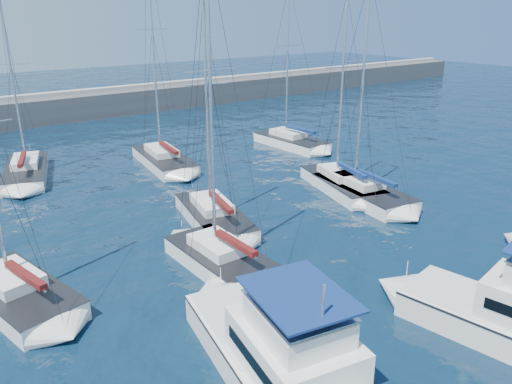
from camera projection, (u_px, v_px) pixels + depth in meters
ground at (389, 314)px, 22.15m from camera, size 220.00×220.00×0.00m
breakwater at (43, 113)px, 60.50m from camera, size 160.00×6.00×4.45m
motor_yacht_port_inner at (283, 358)px, 17.63m from camera, size 5.64×10.31×4.69m
sailboat_mid_a at (18, 294)px, 22.78m from camera, size 4.45×7.67×13.20m
sailboat_mid_b at (222, 259)px, 25.91m from camera, size 3.09×7.16×16.19m
sailboat_mid_c at (214, 216)px, 31.40m from camera, size 4.78×8.39×13.79m
sailboat_mid_d at (362, 192)px, 35.69m from camera, size 4.51×8.74×15.31m
sailboat_mid_e at (341, 184)px, 37.39m from camera, size 5.28×8.56×14.34m
sailboat_back_a at (26, 171)px, 40.26m from camera, size 5.69×9.49×14.18m
sailboat_back_b at (164, 159)px, 43.37m from camera, size 4.51×9.27×18.29m
sailboat_back_c at (291, 141)px, 49.54m from camera, size 3.29×8.23×15.44m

